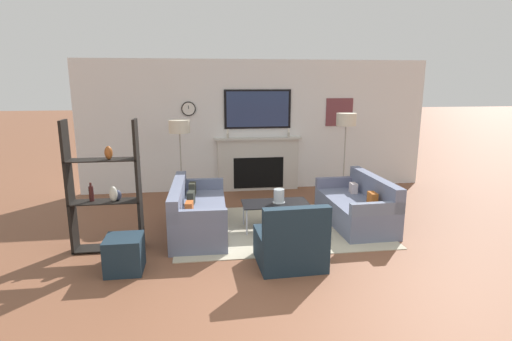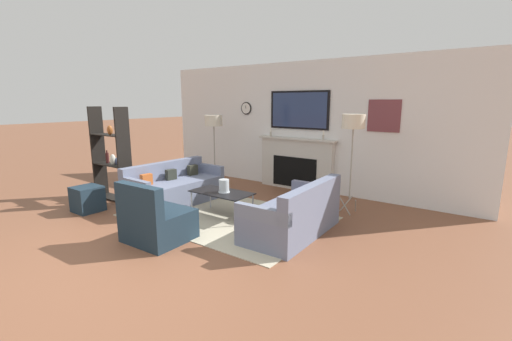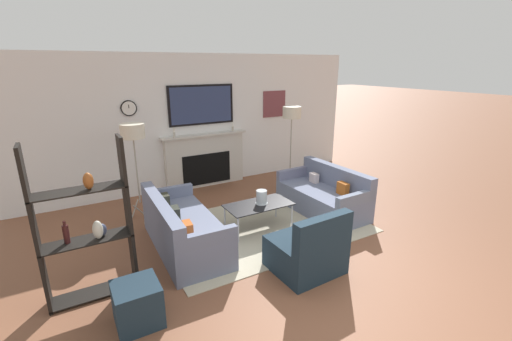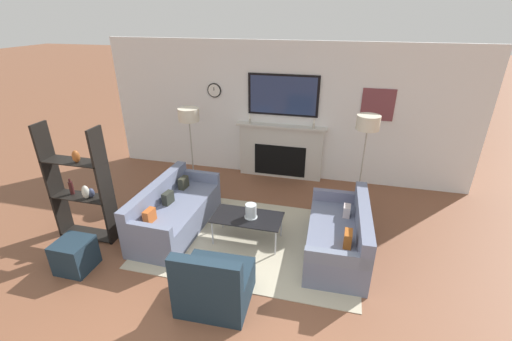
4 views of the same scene
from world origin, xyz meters
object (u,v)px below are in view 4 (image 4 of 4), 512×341
at_px(shelf_unit, 80,187).
at_px(hurricane_candle, 251,212).
at_px(couch_left, 174,213).
at_px(floor_lamp_left, 189,116).
at_px(armchair, 214,285).
at_px(coffee_table, 247,219).
at_px(floor_lamp_right, 368,124).
at_px(ottoman, 75,255).
at_px(couch_right, 340,237).

bearing_deg(shelf_unit, hurricane_candle, 10.84).
height_order(couch_left, floor_lamp_left, floor_lamp_left).
xyz_separation_m(armchair, coffee_table, (0.05, 1.28, 0.12)).
distance_m(armchair, floor_lamp_left, 3.30).
xyz_separation_m(floor_lamp_right, shelf_unit, (-4.02, -1.91, -0.68)).
height_order(armchair, floor_lamp_left, floor_lamp_left).
distance_m(floor_lamp_left, ottoman, 2.94).
bearing_deg(couch_right, ottoman, -160.71).
distance_m(armchair, hurricane_candle, 1.31).
bearing_deg(floor_lamp_left, hurricane_candle, -42.96).
distance_m(hurricane_candle, floor_lamp_left, 2.31).
bearing_deg(floor_lamp_right, hurricane_candle, -137.48).
relative_size(coffee_table, floor_lamp_left, 0.64).
height_order(couch_left, couch_right, couch_right).
distance_m(armchair, shelf_unit, 2.55).
xyz_separation_m(coffee_table, floor_lamp_right, (1.62, 1.44, 1.13)).
bearing_deg(hurricane_candle, ottoman, -151.33).
height_order(couch_right, hurricane_candle, couch_right).
relative_size(hurricane_candle, floor_lamp_right, 0.13).
relative_size(couch_left, shelf_unit, 1.02).
relative_size(couch_right, shelf_unit, 0.93).
bearing_deg(floor_lamp_right, armchair, -121.51).
distance_m(shelf_unit, ottoman, 0.99).
bearing_deg(couch_right, hurricane_candle, -178.46).
relative_size(couch_right, hurricane_candle, 7.72).
bearing_deg(floor_lamp_right, shelf_unit, -154.61).
relative_size(armchair, floor_lamp_left, 0.53).
height_order(hurricane_candle, floor_lamp_left, floor_lamp_left).
bearing_deg(ottoman, couch_right, 19.29).
xyz_separation_m(couch_right, floor_lamp_left, (-2.84, 1.40, 1.17)).
bearing_deg(couch_right, floor_lamp_right, 79.03).
distance_m(couch_left, floor_lamp_right, 3.40).
bearing_deg(armchair, couch_right, 43.37).
height_order(armchair, hurricane_candle, armchair).
bearing_deg(shelf_unit, couch_right, 7.66).
distance_m(couch_left, coffee_table, 1.22).
xyz_separation_m(couch_left, floor_lamp_left, (-0.28, 1.40, 1.16)).
bearing_deg(coffee_table, armchair, -92.12).
distance_m(floor_lamp_left, floor_lamp_right, 3.12).
xyz_separation_m(couch_left, couch_right, (2.56, -0.00, -0.01)).
relative_size(couch_left, coffee_table, 1.77).
distance_m(coffee_table, hurricane_candle, 0.14).
bearing_deg(floor_lamp_right, couch_right, -100.97).
bearing_deg(armchair, floor_lamp_left, 117.92).
height_order(armchair, ottoman, armchair).
relative_size(floor_lamp_right, shelf_unit, 0.94).
xyz_separation_m(armchair, shelf_unit, (-2.35, 0.82, 0.57)).
xyz_separation_m(coffee_table, ottoman, (-2.08, -1.16, -0.17)).
xyz_separation_m(coffee_table, floor_lamp_left, (-1.49, 1.44, 1.05)).
bearing_deg(couch_right, armchair, -136.63).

